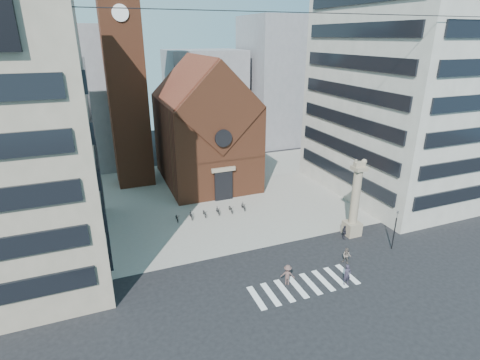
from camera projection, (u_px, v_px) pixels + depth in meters
name	position (u px, v px, depth m)	size (l,w,h in m)	color
ground	(283.00, 268.00, 35.08)	(120.00, 120.00, 0.00)	black
piazza	(219.00, 194.00, 51.57)	(46.00, 30.00, 0.05)	gray
zebra_crossing	(304.00, 285.00, 32.66)	(10.20, 3.20, 0.01)	white
church	(204.00, 128.00, 53.95)	(12.00, 16.65, 18.00)	brown
campanile	(125.00, 73.00, 50.32)	(5.50, 5.50, 31.20)	brown
building_right	(411.00, 72.00, 47.93)	(18.00, 22.00, 32.00)	beige
bg_block_left	(55.00, 99.00, 59.04)	(16.00, 14.00, 22.00)	gray
bg_block_mid	(205.00, 98.00, 72.97)	(14.00, 12.00, 18.00)	gray
bg_block_right	(286.00, 81.00, 74.74)	(16.00, 14.00, 24.00)	gray
lion_column	(355.00, 206.00, 39.86)	(1.63, 1.60, 8.68)	gray
traffic_light	(395.00, 229.00, 37.48)	(0.13, 0.16, 4.30)	black
pedestrian_0	(347.00, 275.00, 32.49)	(0.71, 0.47, 1.95)	#2C2737
pedestrian_1	(347.00, 256.00, 35.60)	(0.79, 0.61, 1.62)	#665A52
pedestrian_2	(344.00, 232.00, 39.86)	(0.94, 0.39, 1.60)	#28272F
pedestrian_3	(288.00, 275.00, 32.51)	(1.24, 0.71, 1.92)	brown
scooter_0	(177.00, 218.00, 43.83)	(0.55, 1.58, 0.83)	black
scooter_1	(191.00, 215.00, 44.38)	(0.43, 1.54, 0.92)	black
scooter_2	(205.00, 213.00, 44.97)	(0.55, 1.58, 0.83)	black
scooter_3	(218.00, 210.00, 45.53)	(0.43, 1.54, 0.92)	black
scooter_4	(231.00, 209.00, 46.12)	(0.55, 1.58, 0.83)	black
scooter_5	(243.00, 206.00, 46.67)	(0.43, 1.54, 0.92)	black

